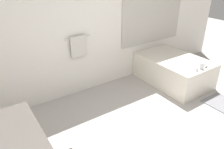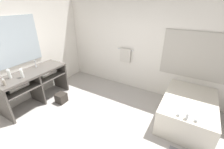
% 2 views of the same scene
% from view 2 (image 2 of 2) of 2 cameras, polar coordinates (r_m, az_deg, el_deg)
% --- Properties ---
extents(ground_plane, '(16.00, 16.00, 0.00)m').
position_cam_2_polar(ground_plane, '(3.22, -8.58, -22.16)').
color(ground_plane, '#A8A39E').
rests_on(ground_plane, ground).
extents(wall_back_with_blinds, '(7.40, 0.13, 2.70)m').
position_cam_2_polar(wall_back_with_blinds, '(4.20, 10.21, 11.38)').
color(wall_back_with_blinds, white).
rests_on(wall_back_with_blinds, ground_plane).
extents(wall_left_with_mirror, '(0.08, 7.40, 2.70)m').
position_cam_2_polar(wall_left_with_mirror, '(4.15, -35.08, 6.93)').
color(wall_left_with_mirror, white).
rests_on(wall_left_with_mirror, ground_plane).
extents(vanity_counter, '(0.63, 1.61, 0.86)m').
position_cam_2_polar(vanity_counter, '(4.20, -27.25, -1.67)').
color(vanity_counter, '#4C4742').
rests_on(vanity_counter, ground_plane).
extents(sink_faucet, '(0.09, 0.04, 0.18)m').
position_cam_2_polar(sink_faucet, '(4.31, -27.16, 3.68)').
color(sink_faucet, silver).
rests_on(sink_faucet, vanity_counter).
extents(bathtub, '(1.01, 1.51, 0.68)m').
position_cam_2_polar(bathtub, '(3.68, 26.85, -11.62)').
color(bathtub, silver).
rests_on(bathtub, ground_plane).
extents(water_bottle_1, '(0.07, 0.07, 0.21)m').
position_cam_2_polar(water_bottle_1, '(3.85, -31.16, 0.37)').
color(water_bottle_1, silver).
rests_on(water_bottle_1, vanity_counter).
extents(water_bottle_2, '(0.07, 0.07, 0.22)m').
position_cam_2_polar(water_bottle_2, '(3.96, -34.57, 0.17)').
color(water_bottle_2, silver).
rests_on(water_bottle_2, vanity_counter).
extents(soap_dispenser, '(0.05, 0.05, 0.15)m').
position_cam_2_polar(soap_dispenser, '(3.70, -35.88, -2.50)').
color(soap_dispenser, gray).
rests_on(soap_dispenser, vanity_counter).
extents(waste_bin, '(0.24, 0.24, 0.24)m').
position_cam_2_polar(waste_bin, '(4.16, -18.77, -8.43)').
color(waste_bin, '#2D2823').
rests_on(waste_bin, ground_plane).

